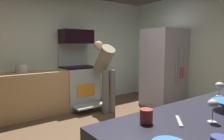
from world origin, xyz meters
name	(u,v)px	position (x,y,z in m)	size (l,w,h in m)	color
wall_back	(58,51)	(0.00, 2.34, 1.30)	(5.20, 0.12, 2.60)	silver
wall_right	(212,52)	(2.54, 0.00, 1.30)	(0.12, 4.80, 2.60)	silver
lower_cabinet_run	(22,95)	(-0.90, 1.98, 0.45)	(2.40, 0.60, 0.90)	tan
oven_range	(79,85)	(0.35, 1.97, 0.51)	(0.76, 0.98, 1.48)	#AEBAB8
microwave	(76,37)	(0.35, 2.06, 1.64)	(0.74, 0.38, 0.32)	black
refrigerator	(164,68)	(2.03, 0.88, 0.91)	(0.89, 0.78, 1.81)	#B9B4C3
person_cook	(105,70)	(0.65, 1.32, 0.91)	(0.31, 0.62, 1.54)	slate
wine_glass_mid	(213,105)	(-0.44, -1.57, 1.02)	(0.07, 0.07, 0.17)	silver
wine_glass_far	(220,86)	(0.34, -1.24, 1.02)	(0.08, 0.08, 0.15)	silver
mug_coffee	(146,116)	(-0.82, -1.31, 0.95)	(0.09, 0.09, 0.10)	#A33C33
knife_chef	(179,121)	(-0.61, -1.42, 0.90)	(0.21, 0.02, 0.01)	#B7BABF
stock_pot	(22,69)	(-0.88, 1.98, 0.98)	(0.24, 0.24, 0.16)	#B2B3BF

